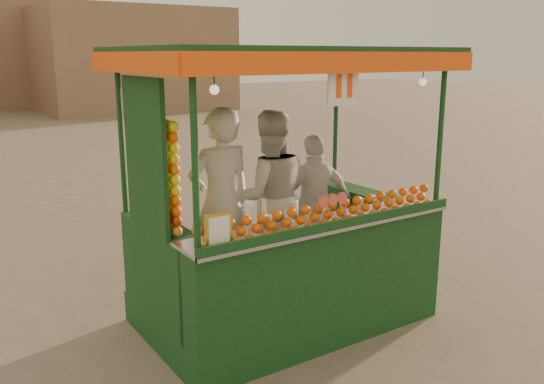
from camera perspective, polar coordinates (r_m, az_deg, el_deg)
ground at (r=6.28m, az=3.54°, el=-12.41°), size 90.00×90.00×0.00m
building_right at (r=30.34m, az=-13.78°, el=12.73°), size 9.00×6.00×5.00m
juice_cart at (r=5.78m, az=1.18°, el=-4.94°), size 3.10×2.01×2.82m
vendor_left at (r=5.79m, az=-5.16°, el=-1.07°), size 0.70×0.46×1.93m
vendor_middle at (r=6.11m, az=-0.27°, el=-0.52°), size 1.09×0.97×1.87m
vendor_right at (r=6.50m, az=4.30°, el=-1.09°), size 0.97×0.56×1.56m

